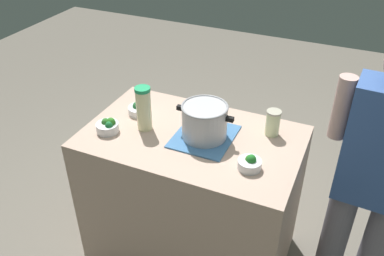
% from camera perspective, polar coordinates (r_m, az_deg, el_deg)
% --- Properties ---
extents(ground_plane, '(8.00, 8.00, 0.00)m').
position_cam_1_polar(ground_plane, '(2.83, 0.00, -16.48)').
color(ground_plane, slate).
extents(counter_slab, '(1.17, 0.72, 0.91)m').
position_cam_1_polar(counter_slab, '(2.50, 0.00, -9.73)').
color(counter_slab, tan).
rests_on(counter_slab, ground_plane).
extents(dish_cloth, '(0.30, 0.35, 0.01)m').
position_cam_1_polar(dish_cloth, '(2.20, 1.71, -1.17)').
color(dish_cloth, teal).
rests_on(dish_cloth, counter_slab).
extents(cooking_pot, '(0.31, 0.25, 0.19)m').
position_cam_1_polar(cooking_pot, '(2.15, 1.75, 1.03)').
color(cooking_pot, '#B7B7BC').
rests_on(cooking_pot, dish_cloth).
extents(lemonade_pitcher, '(0.08, 0.08, 0.25)m').
position_cam_1_polar(lemonade_pitcher, '(2.22, -6.70, 2.72)').
color(lemonade_pitcher, beige).
rests_on(lemonade_pitcher, counter_slab).
extents(mason_jar, '(0.08, 0.08, 0.14)m').
position_cam_1_polar(mason_jar, '(2.23, 11.13, 0.72)').
color(mason_jar, beige).
rests_on(mason_jar, counter_slab).
extents(broccoli_bowl_front, '(0.12, 0.12, 0.08)m').
position_cam_1_polar(broccoli_bowl_front, '(1.99, 8.00, -4.85)').
color(broccoli_bowl_front, silver).
rests_on(broccoli_bowl_front, counter_slab).
extents(broccoli_bowl_center, '(0.13, 0.13, 0.07)m').
position_cam_1_polar(broccoli_bowl_center, '(2.42, -7.35, 2.62)').
color(broccoli_bowl_center, silver).
rests_on(broccoli_bowl_center, counter_slab).
extents(broccoli_bowl_back, '(0.12, 0.12, 0.08)m').
position_cam_1_polar(broccoli_bowl_back, '(2.28, -11.57, 0.24)').
color(broccoli_bowl_back, silver).
rests_on(broccoli_bowl_back, counter_slab).
extents(person_cook, '(0.50, 0.22, 1.60)m').
position_cam_1_polar(person_cook, '(2.13, 23.76, -7.08)').
color(person_cook, slate).
rests_on(person_cook, ground_plane).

